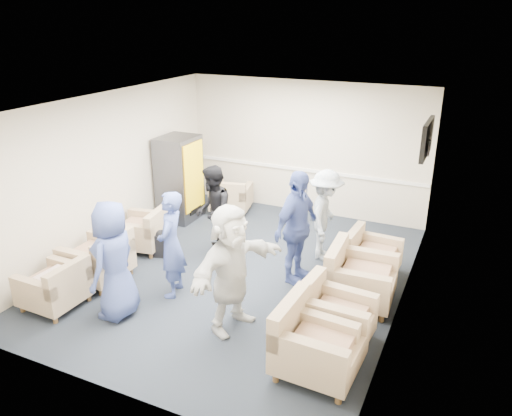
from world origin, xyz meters
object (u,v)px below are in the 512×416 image
at_px(person_front_left, 114,260).
at_px(armchair_corner, 231,198).
at_px(armchair_right_midfar, 357,279).
at_px(person_back_left, 213,212).
at_px(person_mid_left, 171,245).
at_px(vending_machine, 180,178).
at_px(armchair_left_near, 56,288).
at_px(armchair_left_far, 144,232).
at_px(armchair_left_mid, 100,261).
at_px(person_back_right, 325,215).
at_px(armchair_right_far, 369,257).
at_px(person_front_right, 231,269).
at_px(person_mid_right, 297,228).
at_px(armchair_right_near, 314,344).
at_px(armchair_right_midnear, 329,320).

bearing_deg(person_front_left, armchair_corner, -179.91).
height_order(armchair_right_midfar, person_back_left, person_back_left).
xyz_separation_m(armchair_right_midfar, person_mid_left, (-2.51, -0.90, 0.44)).
relative_size(vending_machine, person_front_left, 1.02).
distance_m(armchair_left_near, vending_machine, 3.59).
height_order(armchair_left_far, armchair_right_midfar, armchair_right_midfar).
height_order(armchair_left_mid, vending_machine, vending_machine).
relative_size(armchair_right_midfar, vending_machine, 0.57).
xyz_separation_m(person_front_left, person_back_right, (2.03, 2.85, -0.06)).
bearing_deg(armchair_right_far, person_front_right, 151.80).
distance_m(armchair_right_midfar, person_mid_right, 1.16).
relative_size(armchair_left_mid, person_back_left, 0.54).
relative_size(armchair_left_far, armchair_right_midfar, 0.96).
bearing_deg(armchair_left_near, armchair_right_midfar, 118.12).
bearing_deg(armchair_left_far, person_front_right, 50.62).
bearing_deg(person_front_right, armchair_left_far, 74.89).
relative_size(armchair_right_midfar, person_front_left, 0.57).
relative_size(armchair_corner, person_back_right, 0.60).
xyz_separation_m(armchair_left_far, armchair_right_midfar, (3.82, -0.17, 0.04)).
xyz_separation_m(armchair_right_far, armchair_corner, (-3.23, 1.46, 0.00)).
relative_size(vending_machine, person_mid_left, 1.05).
height_order(vending_machine, person_mid_left, vending_machine).
distance_m(armchair_right_midfar, person_front_right, 1.92).
bearing_deg(armchair_right_far, armchair_left_mid, 120.47).
bearing_deg(armchair_right_far, armchair_corner, 68.76).
xyz_separation_m(armchair_right_midfar, armchair_corner, (-3.25, 2.35, -0.05)).
xyz_separation_m(armchair_left_near, person_mid_left, (1.27, 1.00, 0.49)).
xyz_separation_m(armchair_right_near, person_mid_right, (-0.94, 1.90, 0.52)).
relative_size(armchair_left_near, armchair_right_far, 0.97).
distance_m(armchair_right_far, person_mid_left, 3.11).
bearing_deg(person_mid_left, person_front_left, -41.75).
height_order(armchair_left_near, armchair_right_midnear, armchair_right_midnear).
bearing_deg(vending_machine, person_mid_right, -25.41).
bearing_deg(person_mid_right, armchair_right_midnear, -131.84).
bearing_deg(person_mid_right, person_back_left, 93.99).
distance_m(person_back_right, person_front_right, 2.50).
xyz_separation_m(person_back_right, person_mid_right, (-0.16, -0.94, 0.12)).
distance_m(armchair_right_far, vending_machine, 4.09).
bearing_deg(person_mid_right, armchair_corner, 59.24).
bearing_deg(armchair_right_near, armchair_left_far, 66.13).
height_order(armchair_left_far, person_back_left, person_back_left).
height_order(person_front_left, person_front_right, person_front_right).
height_order(armchair_left_mid, person_back_left, person_back_left).
height_order(person_front_left, person_back_left, person_front_left).
bearing_deg(person_front_right, armchair_right_midnear, -66.66).
xyz_separation_m(armchair_left_far, armchair_right_far, (3.80, 0.72, -0.01)).
bearing_deg(armchair_left_mid, person_front_right, 84.16).
xyz_separation_m(armchair_corner, person_mid_right, (2.23, -2.13, 0.58)).
bearing_deg(armchair_right_near, person_back_right, 17.69).
relative_size(armchair_right_midnear, person_mid_right, 0.52).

